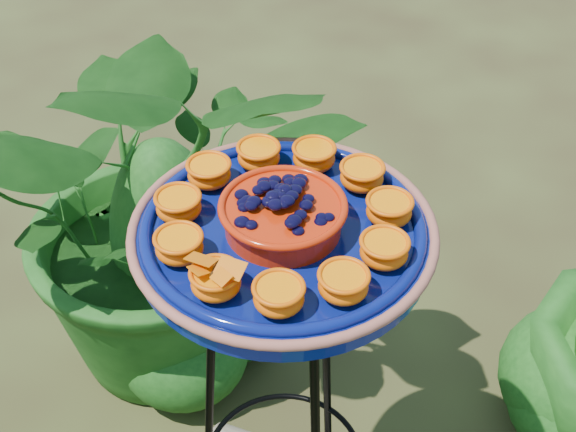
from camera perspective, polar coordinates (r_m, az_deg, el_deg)
The scene contains 3 objects.
tripod_stand at distance 1.47m, azimuth -0.29°, elevation -12.15°, with size 0.38×0.38×0.87m.
feeder_dish at distance 1.19m, azimuth -0.36°, elevation -0.93°, with size 0.53×0.53×0.10m.
shrub_back_left at distance 1.91m, azimuth -8.82°, elevation 1.13°, with size 0.91×0.79×1.01m, color #164612.
Camera 1 is at (0.33, -0.73, 1.70)m, focal length 50.00 mm.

